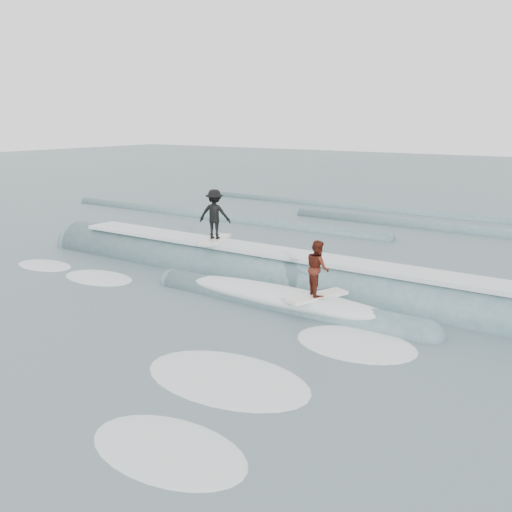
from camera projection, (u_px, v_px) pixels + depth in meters
The scene contains 6 objects.
ground at pixel (172, 322), 16.12m from camera, with size 160.00×160.00×0.00m, color #3B5056.
breaking_wave at pixel (273, 282), 19.86m from camera, with size 22.91×3.84×2.12m.
surfer_black at pixel (215, 216), 21.18m from camera, with size 1.36×2.07×1.94m.
surfer_red at pixel (318, 271), 16.53m from camera, with size 1.24×2.06×1.73m.
whitewater at pixel (186, 339), 14.93m from camera, with size 15.91×8.38×0.10m.
far_swells at pixel (358, 222), 31.58m from camera, with size 36.67×8.65×0.80m.
Camera 1 is at (10.61, -11.16, 5.64)m, focal length 40.00 mm.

